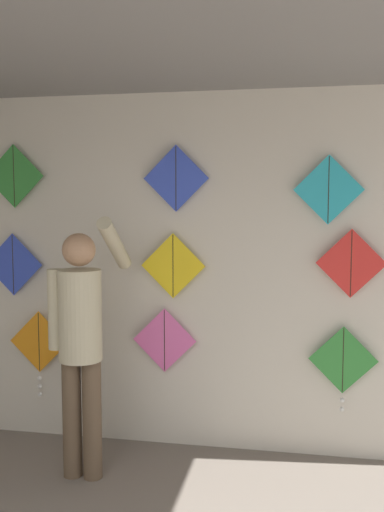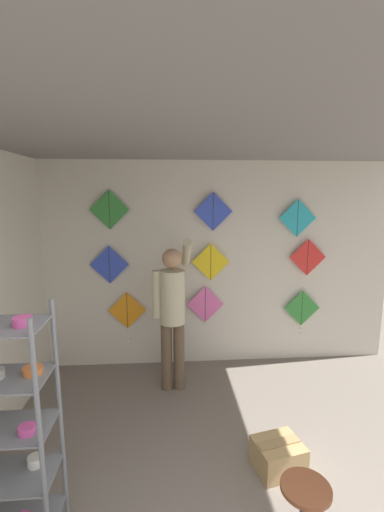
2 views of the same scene
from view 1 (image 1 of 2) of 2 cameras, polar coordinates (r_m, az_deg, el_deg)
back_panel at (r=4.54m, az=-2.17°, el=-1.64°), size 5.16×0.06×2.80m
ceiling_slab at (r=2.92m, az=-10.74°, el=22.46°), size 5.16×4.32×0.04m
shopkeeper at (r=4.11m, az=-11.03°, el=-7.49°), size 0.47×0.65×1.86m
kite_0 at (r=4.93m, az=-15.04°, el=-8.77°), size 0.51×0.04×0.72m
kite_1 at (r=4.56m, az=-2.77°, el=-8.41°), size 0.51×0.01×0.51m
kite_2 at (r=4.48m, az=14.86°, el=-10.36°), size 0.51×0.04×0.65m
kite_3 at (r=4.91m, az=-17.46°, el=-0.82°), size 0.51×0.01×0.51m
kite_4 at (r=4.44m, az=-1.91°, el=-0.99°), size 0.51×0.01×0.51m
kite_5 at (r=4.34m, az=15.63°, el=-0.72°), size 0.51×0.01×0.51m
kite_6 at (r=4.87m, az=-17.38°, el=7.63°), size 0.51×0.01×0.51m
kite_7 at (r=4.41m, az=-1.61°, el=7.77°), size 0.51×0.01×0.51m
kite_8 at (r=4.31m, az=13.50°, el=6.46°), size 0.51×0.01×0.51m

